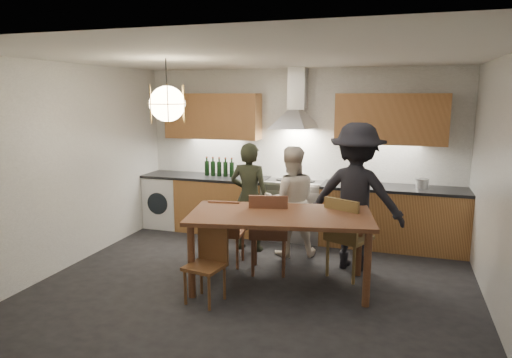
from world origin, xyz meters
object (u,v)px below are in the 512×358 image
(chair_back_left, at_px, (226,228))
(person_left, at_px, (249,197))
(stock_pot, at_px, (422,184))
(chair_front, at_px, (209,258))
(dining_table, at_px, (280,222))
(person_mid, at_px, (290,201))
(wine_bottles, at_px, (219,167))
(person_right, at_px, (356,197))
(mixing_bowl, at_px, (357,183))

(chair_back_left, distance_m, person_left, 0.77)
(stock_pot, bearing_deg, chair_front, -132.34)
(person_left, xyz_separation_m, stock_pot, (2.32, 0.76, 0.19))
(dining_table, xyz_separation_m, person_left, (-0.74, 1.10, 0.00))
(person_mid, relative_size, wine_bottles, 3.00)
(dining_table, distance_m, person_mid, 1.08)
(person_mid, distance_m, person_right, 0.94)
(mixing_bowl, distance_m, stock_pot, 0.90)
(person_left, relative_size, mixing_bowl, 4.94)
(chair_front, xyz_separation_m, person_left, (-0.10, 1.68, 0.30))
(person_right, xyz_separation_m, stock_pot, (0.82, 0.98, 0.03))
(stock_pot, bearing_deg, chair_back_left, -148.39)
(chair_front, height_order, person_mid, person_mid)
(person_mid, height_order, stock_pot, person_mid)
(stock_pot, bearing_deg, person_mid, -155.55)
(person_left, bearing_deg, dining_table, 125.68)
(dining_table, height_order, chair_back_left, chair_back_left)
(chair_front, height_order, wine_bottles, wine_bottles)
(dining_table, bearing_deg, person_right, 38.02)
(dining_table, bearing_deg, chair_back_left, 144.15)
(person_right, height_order, mixing_bowl, person_right)
(person_left, relative_size, wine_bottles, 3.06)
(wine_bottles, bearing_deg, chair_front, -70.47)
(person_right, relative_size, mixing_bowl, 5.95)
(dining_table, height_order, person_mid, person_mid)
(person_left, xyz_separation_m, mixing_bowl, (1.43, 0.65, 0.16))
(dining_table, distance_m, chair_back_left, 0.94)
(chair_back_left, distance_m, stock_pot, 2.85)
(person_right, xyz_separation_m, wine_bottles, (-2.27, 1.00, 0.12))
(person_left, xyz_separation_m, wine_bottles, (-0.77, 0.78, 0.28))
(wine_bottles, bearing_deg, person_mid, -30.14)
(person_mid, bearing_deg, stock_pot, -176.63)
(dining_table, relative_size, person_left, 1.43)
(chair_back_left, xyz_separation_m, mixing_bowl, (1.51, 1.37, 0.43))
(person_mid, bearing_deg, person_left, -23.27)
(chair_back_left, bearing_deg, person_right, -169.46)
(person_mid, bearing_deg, wine_bottles, -51.22)
(chair_back_left, height_order, mixing_bowl, mixing_bowl)
(dining_table, distance_m, mixing_bowl, 1.89)
(mixing_bowl, bearing_deg, chair_front, -119.73)
(person_right, height_order, wine_bottles, person_right)
(dining_table, bearing_deg, stock_pot, 38.68)
(chair_back_left, bearing_deg, wine_bottles, -71.75)
(chair_back_left, height_order, person_mid, person_mid)
(chair_back_left, distance_m, chair_front, 0.98)
(chair_front, height_order, person_right, person_right)
(person_left, bearing_deg, chair_front, 95.01)
(chair_front, distance_m, stock_pot, 3.34)
(chair_front, bearing_deg, person_left, 103.15)
(dining_table, distance_m, person_left, 1.32)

